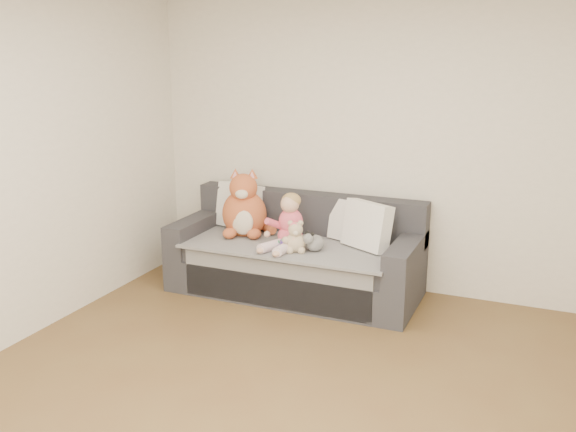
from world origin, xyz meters
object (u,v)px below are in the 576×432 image
(sofa, at_px, (296,258))
(toddler, at_px, (288,225))
(plush_cat, at_px, (244,210))
(teddy_bear, at_px, (296,239))
(sippy_cup, at_px, (284,243))

(sofa, height_order, toddler, toddler)
(toddler, bearing_deg, plush_cat, 170.37)
(teddy_bear, bearing_deg, toddler, 112.21)
(plush_cat, height_order, sippy_cup, plush_cat)
(sofa, distance_m, teddy_bear, 0.42)
(sofa, relative_size, plush_cat, 3.42)
(plush_cat, bearing_deg, sippy_cup, -46.88)
(teddy_bear, bearing_deg, sofa, 87.56)
(toddler, height_order, sippy_cup, toddler)
(teddy_bear, height_order, sippy_cup, teddy_bear)
(sofa, bearing_deg, teddy_bear, -69.00)
(plush_cat, height_order, teddy_bear, plush_cat)
(sippy_cup, bearing_deg, toddler, 90.57)
(plush_cat, bearing_deg, toddler, -38.12)
(toddler, xyz_separation_m, plush_cat, (-0.52, 0.19, 0.04))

